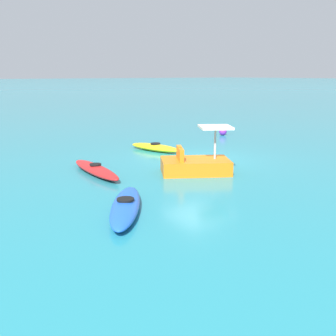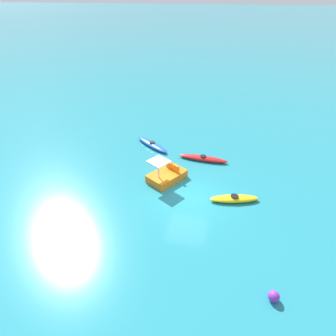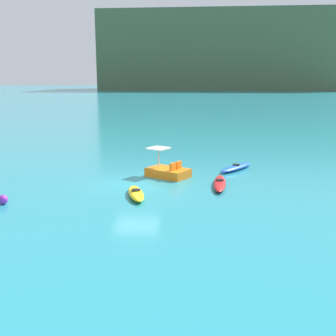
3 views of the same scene
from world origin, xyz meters
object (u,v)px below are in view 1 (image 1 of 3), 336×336
at_px(kayak_blue, 126,206).
at_px(pedal_boat_orange, 196,164).
at_px(kayak_red, 96,169).
at_px(kayak_yellow, 155,147).
at_px(buoy_purple, 223,131).

height_order(kayak_blue, pedal_boat_orange, pedal_boat_orange).
bearing_deg(kayak_red, pedal_boat_orange, 146.60).
bearing_deg(kayak_yellow, kayak_blue, 50.44).
distance_m(kayak_red, kayak_blue, 4.33).
bearing_deg(pedal_boat_orange, kayak_red, -33.40).
bearing_deg(kayak_blue, kayak_yellow, -129.56).
xyz_separation_m(kayak_yellow, pedal_boat_orange, (1.21, 4.34, 0.17)).
relative_size(kayak_red, pedal_boat_orange, 1.25).
xyz_separation_m(kayak_yellow, kayak_blue, (5.40, 6.53, -0.00)).
bearing_deg(kayak_red, buoy_purple, -157.89).
bearing_deg(kayak_blue, kayak_red, -106.06).
bearing_deg(kayak_red, kayak_blue, 73.94).
height_order(pedal_boat_orange, buoy_purple, pedal_boat_orange).
relative_size(kayak_yellow, kayak_blue, 0.91).
xyz_separation_m(kayak_yellow, kayak_red, (4.20, 2.37, -0.00)).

